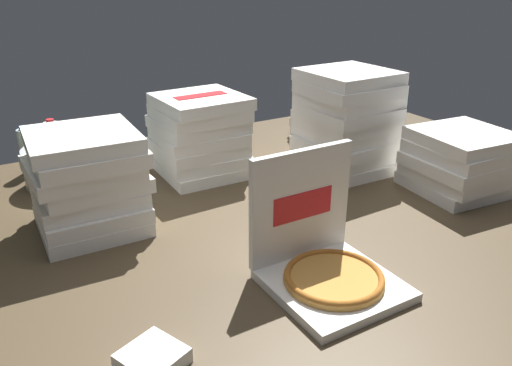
# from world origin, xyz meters

# --- Properties ---
(ground_plane) EXTENTS (3.20, 2.40, 0.02)m
(ground_plane) POSITION_xyz_m (0.00, 0.00, -0.01)
(ground_plane) COLOR #4C3D28
(open_pizza_box) EXTENTS (0.36, 0.37, 0.39)m
(open_pizza_box) POSITION_xyz_m (-0.07, -0.37, 0.08)
(open_pizza_box) COLOR white
(open_pizza_box) RESTS_ON ground_plane
(pizza_stack_right_near) EXTENTS (0.39, 0.39, 0.47)m
(pizza_stack_right_near) POSITION_xyz_m (0.58, 0.31, 0.23)
(pizza_stack_right_near) COLOR white
(pizza_stack_right_near) RESTS_ON ground_plane
(pizza_stack_right_mid) EXTENTS (0.40, 0.40, 0.26)m
(pizza_stack_right_mid) POSITION_xyz_m (0.84, -0.12, 0.13)
(pizza_stack_right_mid) COLOR white
(pizza_stack_right_mid) RESTS_ON ground_plane
(pizza_stack_center_near) EXTENTS (0.39, 0.39, 0.36)m
(pizza_stack_center_near) POSITION_xyz_m (-0.57, 0.34, 0.18)
(pizza_stack_center_near) COLOR white
(pizza_stack_center_near) RESTS_ON ground_plane
(pizza_stack_center_far) EXTENTS (0.39, 0.38, 0.37)m
(pizza_stack_center_far) POSITION_xyz_m (-0.01, 0.61, 0.18)
(pizza_stack_center_far) COLOR white
(pizza_stack_center_far) RESTS_ON ground_plane
(pizza_stack_left_mid) EXTENTS (0.39, 0.38, 0.21)m
(pizza_stack_left_mid) POSITION_xyz_m (0.84, 0.69, 0.10)
(pizza_stack_left_mid) COLOR white
(pizza_stack_left_mid) RESTS_ON ground_plane
(ice_bucket) EXTENTS (0.30, 0.30, 0.17)m
(ice_bucket) POSITION_xyz_m (-0.59, 0.81, 0.08)
(ice_bucket) COLOR #B7BABF
(ice_bucket) RESTS_ON ground_plane
(water_bottle_0) EXTENTS (0.06, 0.06, 0.22)m
(water_bottle_0) POSITION_xyz_m (-0.33, 0.74, 0.11)
(water_bottle_0) COLOR silver
(water_bottle_0) RESTS_ON ground_plane
(water_bottle_1) EXTENTS (0.06, 0.06, 0.22)m
(water_bottle_1) POSITION_xyz_m (-0.69, 1.02, 0.11)
(water_bottle_1) COLOR silver
(water_bottle_1) RESTS_ON ground_plane
(water_bottle_2) EXTENTS (0.06, 0.06, 0.22)m
(water_bottle_2) POSITION_xyz_m (-0.56, 0.55, 0.11)
(water_bottle_2) COLOR silver
(water_bottle_2) RESTS_ON ground_plane
(water_bottle_3) EXTENTS (0.06, 0.06, 0.22)m
(water_bottle_3) POSITION_xyz_m (-0.56, 1.08, 0.11)
(water_bottle_3) COLOR silver
(water_bottle_3) RESTS_ON ground_plane
(water_bottle_4) EXTENTS (0.06, 0.06, 0.22)m
(water_bottle_4) POSITION_xyz_m (-0.44, 0.59, 0.11)
(water_bottle_4) COLOR silver
(water_bottle_4) RESTS_ON ground_plane
(napkin_pile) EXTENTS (0.18, 0.18, 0.04)m
(napkin_pile) POSITION_xyz_m (-0.64, -0.45, 0.02)
(napkin_pile) COLOR white
(napkin_pile) RESTS_ON ground_plane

